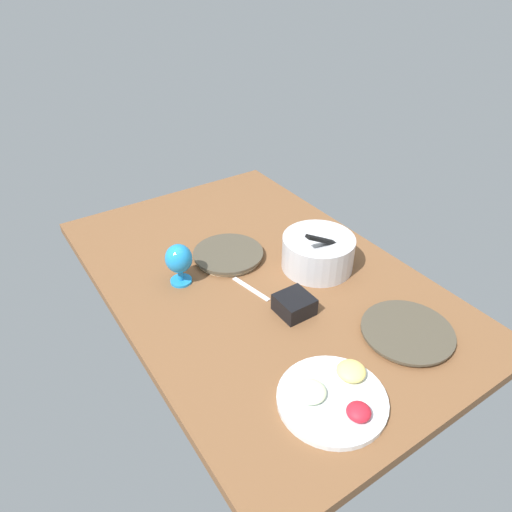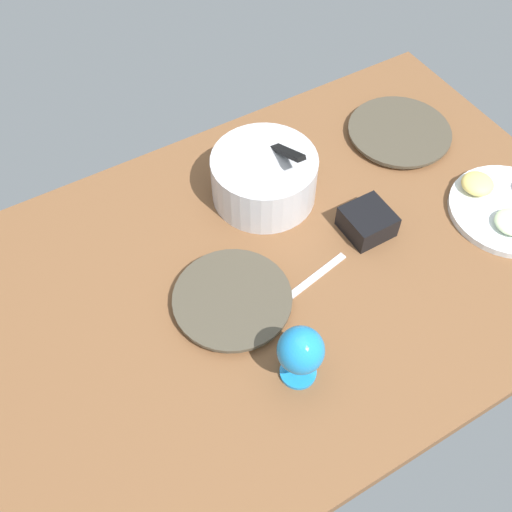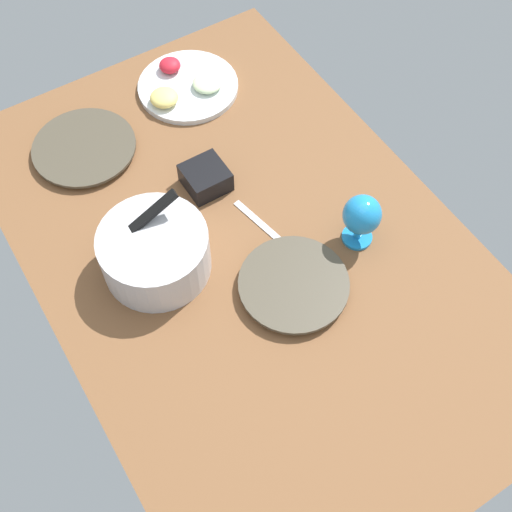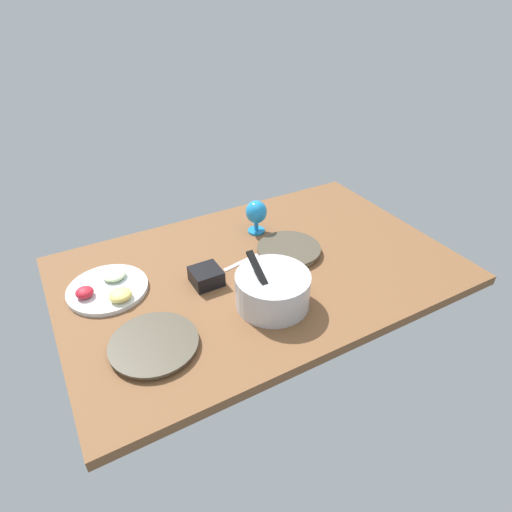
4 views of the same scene
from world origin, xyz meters
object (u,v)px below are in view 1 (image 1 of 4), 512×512
Objects in this scene: fruit_platter at (334,396)px; square_bowl_black at (294,304)px; dinner_plate_right at (407,332)px; dinner_plate_left at (228,255)px; hurricane_glass_blue at (179,260)px; mixing_bowl at (318,251)px.

square_bowl_black is (-34.93, 13.10, 1.91)cm from fruit_platter.
dinner_plate_right is 36.73cm from fruit_platter.
hurricane_glass_blue is at bearing -80.78° from dinner_plate_left.
dinner_plate_left is at bearing -176.90° from square_bowl_black.
square_bowl_black is at bearing 34.15° from hurricane_glass_blue.
dinner_plate_left is 0.91× the size of fruit_platter.
dinner_plate_left is 73.02cm from dinner_plate_right.
dinner_plate_left is at bearing 171.65° from fruit_platter.
mixing_bowl reaches higher than dinner_plate_right.
dinner_plate_left is at bearing 99.22° from hurricane_glass_blue.
fruit_platter is 1.92× the size of hurricane_glass_blue.
fruit_platter is at bearing -80.43° from dinner_plate_right.
dinner_plate_left is 39.80cm from square_bowl_black.
fruit_platter is at bearing -20.56° from square_bowl_black.
hurricane_glass_blue is at bearing -112.74° from mixing_bowl.
dinner_plate_left is 1.01× the size of mixing_bowl.
hurricane_glass_blue is (-64.88, -47.57, 8.59)cm from dinner_plate_right.
mixing_bowl is (23.64, 25.44, 5.50)cm from dinner_plate_left.
mixing_bowl is (-44.87, 0.17, 5.78)cm from dinner_plate_right.
hurricane_glass_blue is at bearing -170.91° from fruit_platter.
dinner_plate_right is 45.24cm from mixing_bowl.
mixing_bowl is at bearing 124.57° from square_bowl_black.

